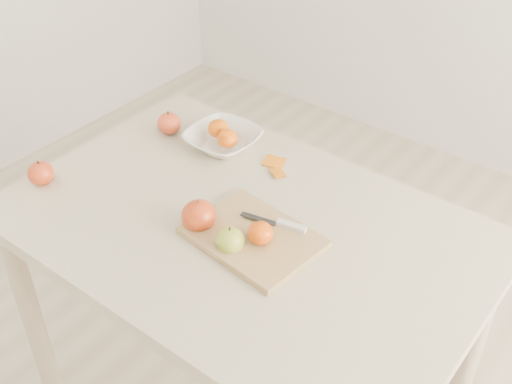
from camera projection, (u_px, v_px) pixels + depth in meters
The scene contains 13 objects.
table at pixel (244, 253), 1.66m from camera, with size 1.20×0.80×0.75m.
cutting_board at pixel (253, 237), 1.55m from camera, with size 0.31×0.23×0.02m, color tan.
board_tangerine at pixel (260, 233), 1.51m from camera, with size 0.06×0.06×0.05m, color #D15807.
fruit_bowl at pixel (223, 140), 1.87m from camera, with size 0.21×0.21×0.05m, color white.
bowl_tangerine_near at pixel (218, 128), 1.87m from camera, with size 0.06×0.06×0.05m, color #E15707.
bowl_tangerine_far at pixel (227, 138), 1.83m from camera, with size 0.06×0.06×0.05m, color #E36008.
orange_peel_a at pixel (274, 163), 1.81m from camera, with size 0.06×0.04×0.00m, color orange.
orange_peel_b at pixel (278, 174), 1.77m from camera, with size 0.04×0.04×0.00m, color #C6630D.
paring_knife at pixel (286, 225), 1.56m from camera, with size 0.17×0.06×0.01m.
apple_green at pixel (230, 240), 1.51m from camera, with size 0.07×0.07×0.06m, color #6A8D12.
apple_red_a at pixel (169, 123), 1.93m from camera, with size 0.07×0.07×0.07m, color #A41616.
apple_red_d at pixel (41, 173), 1.72m from camera, with size 0.07×0.07×0.06m, color #A50E0D.
apple_red_e at pixel (199, 216), 1.57m from camera, with size 0.09×0.09×0.08m, color #9C0703.
Camera 1 is at (0.78, -0.95, 1.78)m, focal length 45.00 mm.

